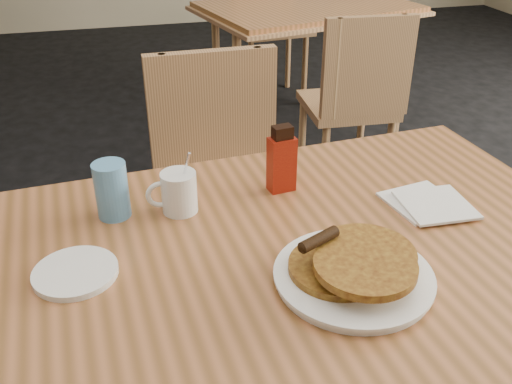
{
  "coord_description": "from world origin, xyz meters",
  "views": [
    {
      "loc": [
        -0.25,
        -0.9,
        1.39
      ],
      "look_at": [
        -0.01,
        0.03,
        0.84
      ],
      "focal_mm": 40.0,
      "sensor_mm": 36.0,
      "label": 1
    }
  ],
  "objects_px": {
    "chair_neighbor_near": "(356,92)",
    "neighbor_table": "(308,13)",
    "pancake_plate": "(354,270)",
    "syrup_bottle": "(282,161)",
    "chair_main_far": "(220,173)",
    "main_table": "(295,264)",
    "blue_tumbler": "(112,190)",
    "coffee_mug": "(178,192)",
    "chair_neighbor_far": "(267,7)"
  },
  "relations": [
    {
      "from": "main_table",
      "to": "pancake_plate",
      "type": "distance_m",
      "value": 0.15
    },
    {
      "from": "chair_neighbor_far",
      "to": "blue_tumbler",
      "type": "bearing_deg",
      "value": -118.21
    },
    {
      "from": "pancake_plate",
      "to": "chair_main_far",
      "type": "bearing_deg",
      "value": 95.1
    },
    {
      "from": "chair_neighbor_near",
      "to": "pancake_plate",
      "type": "xyz_separation_m",
      "value": [
        -0.67,
        -1.51,
        0.26
      ]
    },
    {
      "from": "neighbor_table",
      "to": "syrup_bottle",
      "type": "bearing_deg",
      "value": -110.8
    },
    {
      "from": "main_table",
      "to": "blue_tumbler",
      "type": "distance_m",
      "value": 0.41
    },
    {
      "from": "main_table",
      "to": "blue_tumbler",
      "type": "relative_size",
      "value": 11.18
    },
    {
      "from": "syrup_bottle",
      "to": "neighbor_table",
      "type": "bearing_deg",
      "value": 60.83
    },
    {
      "from": "chair_main_far",
      "to": "chair_neighbor_near",
      "type": "relative_size",
      "value": 1.05
    },
    {
      "from": "chair_neighbor_near",
      "to": "main_table",
      "type": "bearing_deg",
      "value": -114.44
    },
    {
      "from": "chair_neighbor_near",
      "to": "coffee_mug",
      "type": "xyz_separation_m",
      "value": [
        -0.94,
        -1.19,
        0.28
      ]
    },
    {
      "from": "coffee_mug",
      "to": "blue_tumbler",
      "type": "relative_size",
      "value": 1.16
    },
    {
      "from": "main_table",
      "to": "chair_main_far",
      "type": "relative_size",
      "value": 1.49
    },
    {
      "from": "main_table",
      "to": "chair_neighbor_near",
      "type": "xyz_separation_m",
      "value": [
        0.74,
        1.38,
        -0.19
      ]
    },
    {
      "from": "pancake_plate",
      "to": "coffee_mug",
      "type": "xyz_separation_m",
      "value": [
        -0.27,
        0.32,
        0.02
      ]
    },
    {
      "from": "coffee_mug",
      "to": "neighbor_table",
      "type": "bearing_deg",
      "value": 50.48
    },
    {
      "from": "chair_main_far",
      "to": "chair_neighbor_near",
      "type": "bearing_deg",
      "value": 40.1
    },
    {
      "from": "main_table",
      "to": "chair_main_far",
      "type": "distance_m",
      "value": 0.75
    },
    {
      "from": "syrup_bottle",
      "to": "blue_tumbler",
      "type": "bearing_deg",
      "value": 174.46
    },
    {
      "from": "syrup_bottle",
      "to": "blue_tumbler",
      "type": "height_order",
      "value": "syrup_bottle"
    },
    {
      "from": "neighbor_table",
      "to": "syrup_bottle",
      "type": "distance_m",
      "value": 2.03
    },
    {
      "from": "chair_neighbor_far",
      "to": "chair_neighbor_near",
      "type": "relative_size",
      "value": 1.13
    },
    {
      "from": "neighbor_table",
      "to": "chair_neighbor_near",
      "type": "height_order",
      "value": "chair_neighbor_near"
    },
    {
      "from": "pancake_plate",
      "to": "main_table",
      "type": "bearing_deg",
      "value": 118.22
    },
    {
      "from": "chair_neighbor_far",
      "to": "chair_neighbor_near",
      "type": "xyz_separation_m",
      "value": [
        0.01,
        -1.46,
        -0.07
      ]
    },
    {
      "from": "chair_neighbor_far",
      "to": "blue_tumbler",
      "type": "distance_m",
      "value": 2.85
    },
    {
      "from": "chair_main_far",
      "to": "pancake_plate",
      "type": "height_order",
      "value": "chair_main_far"
    },
    {
      "from": "neighbor_table",
      "to": "chair_neighbor_far",
      "type": "distance_m",
      "value": 0.73
    },
    {
      "from": "chair_neighbor_near",
      "to": "coffee_mug",
      "type": "height_order",
      "value": "coffee_mug"
    },
    {
      "from": "chair_main_far",
      "to": "chair_neighbor_far",
      "type": "height_order",
      "value": "chair_neighbor_far"
    },
    {
      "from": "chair_neighbor_near",
      "to": "syrup_bottle",
      "type": "xyz_separation_m",
      "value": [
        -0.7,
        -1.16,
        0.31
      ]
    },
    {
      "from": "syrup_bottle",
      "to": "coffee_mug",
      "type": "bearing_deg",
      "value": 179.82
    },
    {
      "from": "main_table",
      "to": "coffee_mug",
      "type": "bearing_deg",
      "value": 136.22
    },
    {
      "from": "chair_neighbor_far",
      "to": "coffee_mug",
      "type": "height_order",
      "value": "chair_neighbor_far"
    },
    {
      "from": "chair_neighbor_far",
      "to": "syrup_bottle",
      "type": "distance_m",
      "value": 2.72
    },
    {
      "from": "main_table",
      "to": "blue_tumbler",
      "type": "height_order",
      "value": "blue_tumbler"
    },
    {
      "from": "neighbor_table",
      "to": "pancake_plate",
      "type": "xyz_separation_m",
      "value": [
        -0.69,
        -2.24,
        0.07
      ]
    },
    {
      "from": "chair_neighbor_near",
      "to": "neighbor_table",
      "type": "bearing_deg",
      "value": 92.46
    },
    {
      "from": "chair_main_far",
      "to": "coffee_mug",
      "type": "relative_size",
      "value": 6.43
    },
    {
      "from": "coffee_mug",
      "to": "chair_neighbor_near",
      "type": "bearing_deg",
      "value": 38.54
    },
    {
      "from": "chair_neighbor_near",
      "to": "syrup_bottle",
      "type": "bearing_deg",
      "value": -117.58
    },
    {
      "from": "chair_main_far",
      "to": "chair_neighbor_near",
      "type": "xyz_separation_m",
      "value": [
        0.75,
        0.66,
        -0.03
      ]
    },
    {
      "from": "chair_neighbor_far",
      "to": "syrup_bottle",
      "type": "relative_size",
      "value": 6.3
    },
    {
      "from": "chair_main_far",
      "to": "blue_tumbler",
      "type": "relative_size",
      "value": 7.49
    },
    {
      "from": "neighbor_table",
      "to": "chair_main_far",
      "type": "height_order",
      "value": "chair_main_far"
    },
    {
      "from": "pancake_plate",
      "to": "syrup_bottle",
      "type": "relative_size",
      "value": 1.82
    },
    {
      "from": "main_table",
      "to": "pancake_plate",
      "type": "bearing_deg",
      "value": -61.78
    },
    {
      "from": "pancake_plate",
      "to": "syrup_bottle",
      "type": "distance_m",
      "value": 0.36
    },
    {
      "from": "syrup_bottle",
      "to": "main_table",
      "type": "bearing_deg",
      "value": -107.76
    },
    {
      "from": "chair_main_far",
      "to": "syrup_bottle",
      "type": "xyz_separation_m",
      "value": [
        0.05,
        -0.5,
        0.28
      ]
    }
  ]
}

